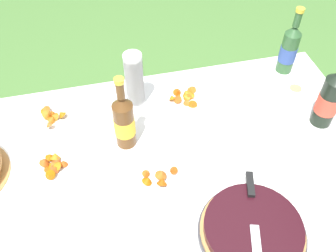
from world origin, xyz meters
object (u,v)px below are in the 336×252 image
object	(u,v)px
cider_bottle_amber	(124,121)
snack_plate_near	(185,99)
berry_tart	(252,230)
cup_stack	(134,80)
juice_bottle_red	(330,99)
snack_plate_right	(50,118)
snack_plate_far	(52,166)
paper_towel_roll	(288,111)
serving_knife	(253,216)
snack_plate_left	(162,183)
cider_bottle_green	(289,49)

from	to	relation	value
cider_bottle_amber	snack_plate_near	size ratio (longest dim) A/B	1.49
berry_tart	cup_stack	distance (m)	0.70
juice_bottle_red	snack_plate_near	size ratio (longest dim) A/B	1.57
snack_plate_right	snack_plate_far	distance (m)	0.24
snack_plate_near	snack_plate_right	bearing A→B (deg)	178.31
juice_bottle_red	cup_stack	bearing A→B (deg)	158.35
snack_plate_right	paper_towel_roll	distance (m)	0.90
serving_knife	snack_plate_far	size ratio (longest dim) A/B	1.86
juice_bottle_red	berry_tart	bearing A→B (deg)	-139.00
serving_knife	paper_towel_roll	distance (m)	0.43
cup_stack	snack_plate_left	world-z (taller)	cup_stack
serving_knife	cider_bottle_green	distance (m)	0.81
cup_stack	cider_bottle_green	world-z (taller)	cider_bottle_green
snack_plate_left	paper_towel_roll	xyz separation A→B (m)	(0.50, 0.13, 0.10)
serving_knife	cup_stack	distance (m)	0.67
berry_tart	snack_plate_right	xyz separation A→B (m)	(-0.58, 0.63, -0.02)
cup_stack	berry_tart	bearing A→B (deg)	-69.91
snack_plate_left	cider_bottle_amber	bearing A→B (deg)	111.76
cider_bottle_amber	snack_plate_right	bearing A→B (deg)	146.47
snack_plate_right	cider_bottle_green	bearing A→B (deg)	4.28
cider_bottle_green	snack_plate_right	bearing A→B (deg)	-175.72
cup_stack	paper_towel_roll	distance (m)	0.58
snack_plate_far	cider_bottle_green	bearing A→B (deg)	17.29
snack_plate_near	snack_plate_far	bearing A→B (deg)	-157.43
cup_stack	snack_plate_far	size ratio (longest dim) A/B	1.22
cup_stack	snack_plate_far	xyz separation A→B (m)	(-0.34, -0.26, -0.11)
cup_stack	snack_plate_near	size ratio (longest dim) A/B	1.17
juice_bottle_red	snack_plate_far	world-z (taller)	juice_bottle_red
serving_knife	snack_plate_right	bearing A→B (deg)	-118.87
berry_tart	cider_bottle_amber	world-z (taller)	cider_bottle_amber
serving_knife	cider_bottle_green	xyz separation A→B (m)	(0.43, 0.68, 0.05)
cup_stack	snack_plate_left	size ratio (longest dim) A/B	1.07
snack_plate_right	snack_plate_far	bearing A→B (deg)	-89.64
juice_bottle_red	snack_plate_left	size ratio (longest dim) A/B	1.44
snack_plate_near	snack_plate_far	xyz separation A→B (m)	(-0.54, -0.22, 0.00)
serving_knife	snack_plate_far	xyz separation A→B (m)	(-0.59, 0.36, -0.05)
cider_bottle_amber	snack_plate_right	distance (m)	0.34
snack_plate_far	cup_stack	bearing A→B (deg)	37.41
cider_bottle_green	cider_bottle_amber	xyz separation A→B (m)	(-0.75, -0.26, 0.00)
berry_tart	cider_bottle_amber	distance (m)	0.56
cup_stack	juice_bottle_red	xyz separation A→B (m)	(0.68, -0.27, 0.00)
serving_knife	cider_bottle_green	size ratio (longest dim) A/B	1.20
snack_plate_right	snack_plate_far	xyz separation A→B (m)	(0.00, -0.24, 0.00)
juice_bottle_red	cider_bottle_amber	bearing A→B (deg)	174.74
serving_knife	juice_bottle_red	distance (m)	0.56
cup_stack	serving_knife	bearing A→B (deg)	-68.41
cider_bottle_amber	juice_bottle_red	distance (m)	0.75
cider_bottle_green	berry_tart	bearing A→B (deg)	-121.72
cup_stack	snack_plate_right	distance (m)	0.36
cup_stack	snack_plate_far	world-z (taller)	cup_stack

